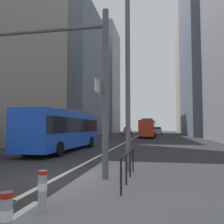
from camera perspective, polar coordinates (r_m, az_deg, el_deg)
The scene contains 16 objects.
ground_plane at distance 28.42m, azimuth 2.94°, elevation -7.57°, with size 160.00×160.00×0.00m, color #28282B.
median_island at distance 7.58m, azimuth 25.16°, elevation -17.55°, with size 9.00×10.00×0.15m, color gray.
lane_centre_line at distance 38.34m, azimuth 4.90°, elevation -6.55°, with size 0.20×80.00×0.01m, color beige.
office_tower_left_mid at distance 58.27m, azimuth -9.73°, elevation 8.84°, with size 13.48×25.29×29.01m, color slate.
office_tower_left_far at distance 83.24m, azimuth -3.52°, elevation 7.57°, with size 13.63×17.30×36.31m, color gray.
office_tower_right_mid at distance 60.25m, azimuth 23.35°, elevation 13.73°, with size 12.62×21.53×39.31m, color slate.
office_tower_right_far at distance 84.90m, azimuth 19.41°, elevation 9.98°, with size 10.31×22.25×43.34m, color gray.
city_bus_blue_oncoming at distance 19.41m, azimuth -11.59°, elevation -3.89°, with size 2.87×11.19×3.40m.
city_bus_red_receding at distance 44.03m, azimuth 8.77°, elevation -3.76°, with size 2.92×11.62×3.40m.
car_oncoming_mid at distance 61.74m, azimuth 3.86°, elevation -4.54°, with size 2.05×4.38×1.94m.
car_receding_near at distance 60.21m, azimuth 11.09°, elevation -4.51°, with size 2.14×4.29×1.94m.
traffic_signal_gantry at distance 9.16m, azimuth -15.96°, elevation 10.41°, with size 6.76×0.65×6.00m.
street_lamp_post at distance 10.08m, azimuth 3.85°, elevation 15.74°, with size 5.50×0.32×8.00m.
bollard_front at distance 3.99m, azimuth -24.49°, elevation -22.60°, with size 0.20×0.20×0.84m.
bollard_left at distance 5.36m, azimuth -16.63°, elevation -17.62°, with size 0.20×0.20×0.86m.
pedestrian_railing at distance 7.96m, azimuth 4.01°, elevation -11.50°, with size 0.06×3.50×0.98m.
Camera 1 is at (3.68, -8.11, 1.94)m, focal length 37.41 mm.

